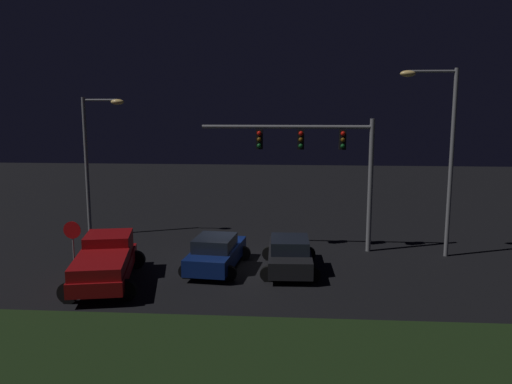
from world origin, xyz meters
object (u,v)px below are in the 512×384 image
Objects in this scene: traffic_signal_gantry at (320,152)px; street_lamp_right at (442,141)px; pickup_truck at (105,259)px; stop_sign at (73,237)px; street_lamp_left at (94,149)px; car_sedan_far at (216,253)px; car_sedan at (290,254)px.

traffic_signal_gantry is 0.95× the size of street_lamp_right.
street_lamp_right is at bearing -82.63° from pickup_truck.
traffic_signal_gantry reaches higher than pickup_truck.
street_lamp_right is 3.95× the size of stop_sign.
street_lamp_left is (-12.02, 2.05, -0.12)m from traffic_signal_gantry.
street_lamp_right reaches higher than pickup_truck.
car_sedan_far is at bearing -164.61° from street_lamp_right.
car_sedan is 0.54× the size of traffic_signal_gantry.
traffic_signal_gantry is 3.73× the size of stop_sign.
traffic_signal_gantry is (1.42, 3.40, 4.16)m from car_sedan.
street_lamp_left reaches higher than traffic_signal_gantry.
pickup_truck is at bearing 122.77° from car_sedan_far.
car_sedan_far is at bearing -74.74° from pickup_truck.
car_sedan_far is 2.05× the size of stop_sign.
car_sedan is 3.22m from car_sedan_far.
stop_sign is (-9.32, -0.79, 0.82)m from car_sedan.
traffic_signal_gantry is (4.64, 3.39, 4.16)m from car_sedan_far.
car_sedan is at bearing -158.03° from street_lamp_right.
street_lamp_left is 0.86× the size of street_lamp_right.
street_lamp_left is at bearing 171.45° from street_lamp_right.
car_sedan_far is (-3.22, 0.00, 0.00)m from car_sedan.
street_lamp_left is 3.38× the size of stop_sign.
car_sedan is 12.58m from street_lamp_left.
pickup_truck reaches higher than car_sedan.
street_lamp_right is (6.96, 2.81, 4.75)m from car_sedan.
pickup_truck is 2.55× the size of stop_sign.
car_sedan is at bearing 4.85° from stop_sign.
traffic_signal_gantry is at bearing -47.85° from car_sedan_far.
traffic_signal_gantry is (8.83, 5.51, 3.90)m from pickup_truck.
street_lamp_left is at bearing 101.60° from stop_sign.
car_sedan is at bearing -85.63° from pickup_truck.
street_lamp_left is at bearing 61.08° from car_sedan.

